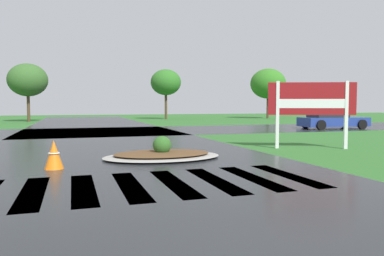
% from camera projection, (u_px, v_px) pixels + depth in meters
% --- Properties ---
extents(asphalt_roadway, '(9.25, 80.00, 0.01)m').
position_uv_depth(asphalt_roadway, '(121.00, 154.00, 12.29)').
color(asphalt_roadway, '#232628').
rests_on(asphalt_roadway, ground).
extents(asphalt_cross_road, '(90.00, 8.32, 0.01)m').
position_uv_depth(asphalt_cross_road, '(99.00, 132.00, 22.37)').
color(asphalt_cross_road, '#232628').
rests_on(asphalt_cross_road, ground).
extents(crosswalk_stripes, '(6.75, 2.88, 0.01)m').
position_uv_depth(crosswalk_stripes, '(152.00, 184.00, 7.55)').
color(crosswalk_stripes, white).
rests_on(crosswalk_stripes, ground).
extents(estate_billboard, '(2.98, 1.26, 2.49)m').
position_uv_depth(estate_billboard, '(312.00, 102.00, 13.65)').
color(estate_billboard, white).
rests_on(estate_billboard, ground).
extents(median_island, '(3.56, 2.40, 0.68)m').
position_uv_depth(median_island, '(162.00, 154.00, 11.24)').
color(median_island, '#9E9B93').
rests_on(median_island, ground).
extents(car_silver_hatch, '(4.64, 2.29, 1.32)m').
position_uv_depth(car_silver_hatch, '(332.00, 120.00, 25.12)').
color(car_silver_hatch, navy).
rests_on(car_silver_hatch, ground).
extents(traffic_cone, '(0.47, 0.47, 0.73)m').
position_uv_depth(traffic_cone, '(54.00, 155.00, 9.34)').
color(traffic_cone, orange).
rests_on(traffic_cone, ground).
extents(background_treeline, '(42.48, 5.69, 5.91)m').
position_uv_depth(background_treeline, '(125.00, 82.00, 39.11)').
color(background_treeline, '#4C3823').
rests_on(background_treeline, ground).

